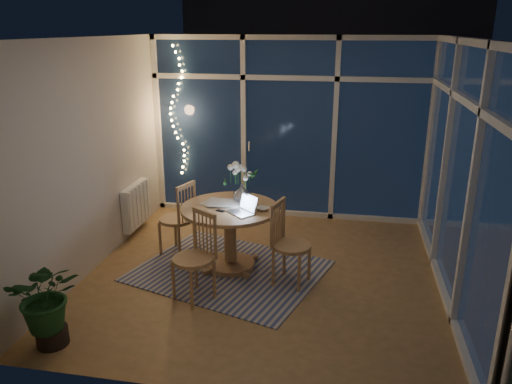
% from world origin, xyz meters
% --- Properties ---
extents(floor, '(4.00, 4.00, 0.00)m').
position_xyz_m(floor, '(0.00, 0.00, 0.00)').
color(floor, olive).
rests_on(floor, ground).
extents(ceiling, '(4.00, 4.00, 0.00)m').
position_xyz_m(ceiling, '(0.00, 0.00, 2.60)').
color(ceiling, white).
rests_on(ceiling, wall_back).
extents(wall_back, '(4.00, 0.04, 2.60)m').
position_xyz_m(wall_back, '(0.00, 2.00, 1.30)').
color(wall_back, beige).
rests_on(wall_back, floor).
extents(wall_front, '(4.00, 0.04, 2.60)m').
position_xyz_m(wall_front, '(0.00, -2.00, 1.30)').
color(wall_front, beige).
rests_on(wall_front, floor).
extents(wall_left, '(0.04, 4.00, 2.60)m').
position_xyz_m(wall_left, '(-2.00, 0.00, 1.30)').
color(wall_left, beige).
rests_on(wall_left, floor).
extents(wall_right, '(0.04, 4.00, 2.60)m').
position_xyz_m(wall_right, '(2.00, 0.00, 1.30)').
color(wall_right, beige).
rests_on(wall_right, floor).
extents(window_wall_back, '(4.00, 0.10, 2.60)m').
position_xyz_m(window_wall_back, '(0.00, 1.96, 1.30)').
color(window_wall_back, silver).
rests_on(window_wall_back, floor).
extents(window_wall_right, '(0.10, 4.00, 2.60)m').
position_xyz_m(window_wall_right, '(1.96, 0.00, 1.30)').
color(window_wall_right, silver).
rests_on(window_wall_right, floor).
extents(radiator, '(0.10, 0.70, 0.58)m').
position_xyz_m(radiator, '(-1.94, 0.90, 0.40)').
color(radiator, white).
rests_on(radiator, wall_left).
extents(fairy_lights, '(0.24, 0.10, 1.85)m').
position_xyz_m(fairy_lights, '(-1.65, 1.88, 1.52)').
color(fairy_lights, '#FFCE66').
rests_on(fairy_lights, window_wall_back).
extents(garden_patio, '(12.00, 6.00, 0.10)m').
position_xyz_m(garden_patio, '(0.50, 5.00, -0.06)').
color(garden_patio, black).
rests_on(garden_patio, ground).
extents(garden_fence, '(11.00, 0.08, 1.80)m').
position_xyz_m(garden_fence, '(0.00, 5.50, 0.90)').
color(garden_fence, '#341E13').
rests_on(garden_fence, ground).
extents(neighbour_roof, '(7.00, 3.00, 2.20)m').
position_xyz_m(neighbour_roof, '(0.30, 8.50, 2.20)').
color(neighbour_roof, '#2F3138').
rests_on(neighbour_roof, ground).
extents(garden_shrubs, '(0.90, 0.90, 0.90)m').
position_xyz_m(garden_shrubs, '(-0.80, 3.40, 0.45)').
color(garden_shrubs, black).
rests_on(garden_shrubs, ground).
extents(rug, '(2.42, 2.15, 0.01)m').
position_xyz_m(rug, '(-0.43, 0.00, 0.01)').
color(rug, '#B9AD96').
rests_on(rug, floor).
extents(dining_table, '(1.40, 1.40, 0.76)m').
position_xyz_m(dining_table, '(-0.43, 0.10, 0.38)').
color(dining_table, olive).
rests_on(dining_table, floor).
extents(chair_left, '(0.56, 0.56, 0.95)m').
position_xyz_m(chair_left, '(-1.17, 0.36, 0.48)').
color(chair_left, olive).
rests_on(chair_left, floor).
extents(chair_right, '(0.54, 0.54, 0.95)m').
position_xyz_m(chair_right, '(0.31, -0.15, 0.48)').
color(chair_right, olive).
rests_on(chair_right, floor).
extents(chair_front, '(0.61, 0.61, 0.95)m').
position_xyz_m(chair_front, '(-0.64, -0.66, 0.47)').
color(chair_front, olive).
rests_on(chair_front, floor).
extents(laptop, '(0.38, 0.38, 0.21)m').
position_xyz_m(laptop, '(-0.26, -0.08, 0.87)').
color(laptop, '#BABBBF').
rests_on(laptop, dining_table).
extents(flower_vase, '(0.25, 0.25, 0.21)m').
position_xyz_m(flower_vase, '(-0.33, 0.28, 0.87)').
color(flower_vase, white).
rests_on(flower_vase, dining_table).
extents(bowl, '(0.19, 0.19, 0.04)m').
position_xyz_m(bowl, '(-0.05, 0.06, 0.78)').
color(bowl, silver).
rests_on(bowl, dining_table).
extents(newspapers, '(0.40, 0.32, 0.02)m').
position_xyz_m(newspapers, '(-0.54, 0.16, 0.77)').
color(newspapers, silver).
rests_on(newspapers, dining_table).
extents(phone, '(0.11, 0.08, 0.01)m').
position_xyz_m(phone, '(-0.50, -0.05, 0.76)').
color(phone, black).
rests_on(phone, dining_table).
extents(potted_plant, '(0.69, 0.65, 0.76)m').
position_xyz_m(potted_plant, '(-1.65, -1.65, 0.38)').
color(potted_plant, '#18451D').
rests_on(potted_plant, floor).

